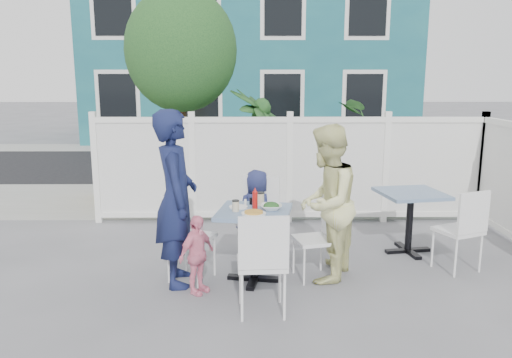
{
  "coord_description": "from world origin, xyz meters",
  "views": [
    {
      "loc": [
        -0.46,
        -4.96,
        2.18
      ],
      "look_at": [
        -0.42,
        0.55,
        1.05
      ],
      "focal_mm": 35.0,
      "sensor_mm": 36.0,
      "label": 1
    }
  ],
  "objects_px": {
    "woman": "(326,203)",
    "chair_left": "(184,229)",
    "chair_near": "(263,257)",
    "utility_cabinet": "(117,164)",
    "toddler": "(197,255)",
    "main_table": "(254,226)",
    "chair_right": "(320,232)",
    "spare_table": "(410,206)",
    "man": "(176,198)",
    "boy": "(257,212)",
    "chair_back": "(259,211)"
  },
  "relations": [
    {
      "from": "woman",
      "to": "chair_left",
      "type": "bearing_deg",
      "value": -67.32
    },
    {
      "from": "chair_near",
      "to": "utility_cabinet",
      "type": "bearing_deg",
      "value": 115.14
    },
    {
      "from": "chair_near",
      "to": "toddler",
      "type": "xyz_separation_m",
      "value": [
        -0.66,
        0.51,
        -0.17
      ]
    },
    {
      "from": "main_table",
      "to": "chair_near",
      "type": "distance_m",
      "value": 0.83
    },
    {
      "from": "chair_right",
      "to": "toddler",
      "type": "xyz_separation_m",
      "value": [
        -1.31,
        -0.4,
        -0.11
      ]
    },
    {
      "from": "spare_table",
      "to": "man",
      "type": "xyz_separation_m",
      "value": [
        -2.77,
        -0.92,
        0.32
      ]
    },
    {
      "from": "boy",
      "to": "spare_table",
      "type": "bearing_deg",
      "value": 159.38
    },
    {
      "from": "woman",
      "to": "boy",
      "type": "relative_size",
      "value": 1.59
    },
    {
      "from": "main_table",
      "to": "spare_table",
      "type": "bearing_deg",
      "value": 24.14
    },
    {
      "from": "chair_near",
      "to": "man",
      "type": "distance_m",
      "value": 1.24
    },
    {
      "from": "chair_left",
      "to": "man",
      "type": "xyz_separation_m",
      "value": [
        -0.06,
        -0.12,
        0.37
      ]
    },
    {
      "from": "chair_left",
      "to": "chair_near",
      "type": "xyz_separation_m",
      "value": [
        0.83,
        -0.91,
        0.01
      ]
    },
    {
      "from": "woman",
      "to": "spare_table",
      "type": "bearing_deg",
      "value": 148.09
    },
    {
      "from": "chair_near",
      "to": "chair_right",
      "type": "bearing_deg",
      "value": 51.21
    },
    {
      "from": "toddler",
      "to": "main_table",
      "type": "bearing_deg",
      "value": -25.71
    },
    {
      "from": "man",
      "to": "boy",
      "type": "relative_size",
      "value": 1.75
    },
    {
      "from": "chair_near",
      "to": "boy",
      "type": "xyz_separation_m",
      "value": [
        -0.03,
        1.7,
        -0.04
      ]
    },
    {
      "from": "chair_near",
      "to": "woman",
      "type": "relative_size",
      "value": 0.58
    },
    {
      "from": "chair_near",
      "to": "woman",
      "type": "xyz_separation_m",
      "value": [
        0.7,
        0.89,
        0.27
      ]
    },
    {
      "from": "man",
      "to": "woman",
      "type": "height_order",
      "value": "man"
    },
    {
      "from": "utility_cabinet",
      "to": "main_table",
      "type": "distance_m",
      "value": 4.58
    },
    {
      "from": "utility_cabinet",
      "to": "chair_near",
      "type": "height_order",
      "value": "utility_cabinet"
    },
    {
      "from": "toddler",
      "to": "chair_near",
      "type": "bearing_deg",
      "value": -92.3
    },
    {
      "from": "chair_left",
      "to": "utility_cabinet",
      "type": "bearing_deg",
      "value": -132.28
    },
    {
      "from": "spare_table",
      "to": "chair_near",
      "type": "xyz_separation_m",
      "value": [
        -1.88,
        -1.7,
        -0.03
      ]
    },
    {
      "from": "chair_left",
      "to": "boy",
      "type": "xyz_separation_m",
      "value": [
        0.8,
        0.79,
        -0.03
      ]
    },
    {
      "from": "spare_table",
      "to": "man",
      "type": "height_order",
      "value": "man"
    },
    {
      "from": "chair_right",
      "to": "man",
      "type": "relative_size",
      "value": 0.48
    },
    {
      "from": "utility_cabinet",
      "to": "toddler",
      "type": "height_order",
      "value": "utility_cabinet"
    },
    {
      "from": "man",
      "to": "boy",
      "type": "height_order",
      "value": "man"
    },
    {
      "from": "chair_near",
      "to": "boy",
      "type": "height_order",
      "value": "boy"
    },
    {
      "from": "chair_near",
      "to": "toddler",
      "type": "relative_size",
      "value": 1.21
    },
    {
      "from": "main_table",
      "to": "chair_left",
      "type": "relative_size",
      "value": 0.89
    },
    {
      "from": "main_table",
      "to": "woman",
      "type": "bearing_deg",
      "value": 4.28
    },
    {
      "from": "man",
      "to": "boy",
      "type": "xyz_separation_m",
      "value": [
        0.86,
        0.91,
        -0.4
      ]
    },
    {
      "from": "chair_left",
      "to": "boy",
      "type": "relative_size",
      "value": 0.91
    },
    {
      "from": "man",
      "to": "woman",
      "type": "relative_size",
      "value": 1.1
    },
    {
      "from": "chair_back",
      "to": "toddler",
      "type": "height_order",
      "value": "chair_back"
    },
    {
      "from": "woman",
      "to": "boy",
      "type": "distance_m",
      "value": 1.14
    },
    {
      "from": "woman",
      "to": "toddler",
      "type": "bearing_deg",
      "value": -51.09
    },
    {
      "from": "utility_cabinet",
      "to": "chair_back",
      "type": "relative_size",
      "value": 1.24
    },
    {
      "from": "chair_left",
      "to": "toddler",
      "type": "distance_m",
      "value": 0.46
    },
    {
      "from": "woman",
      "to": "main_table",
      "type": "bearing_deg",
      "value": -62.31
    },
    {
      "from": "man",
      "to": "spare_table",
      "type": "bearing_deg",
      "value": -81.16
    },
    {
      "from": "utility_cabinet",
      "to": "chair_near",
      "type": "relative_size",
      "value": 1.24
    },
    {
      "from": "utility_cabinet",
      "to": "main_table",
      "type": "bearing_deg",
      "value": -52.05
    },
    {
      "from": "chair_near",
      "to": "chair_left",
      "type": "bearing_deg",
      "value": 129.0
    },
    {
      "from": "spare_table",
      "to": "chair_right",
      "type": "relative_size",
      "value": 0.96
    },
    {
      "from": "utility_cabinet",
      "to": "man",
      "type": "xyz_separation_m",
      "value": [
        1.66,
        -3.89,
        0.31
      ]
    },
    {
      "from": "main_table",
      "to": "man",
      "type": "height_order",
      "value": "man"
    }
  ]
}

